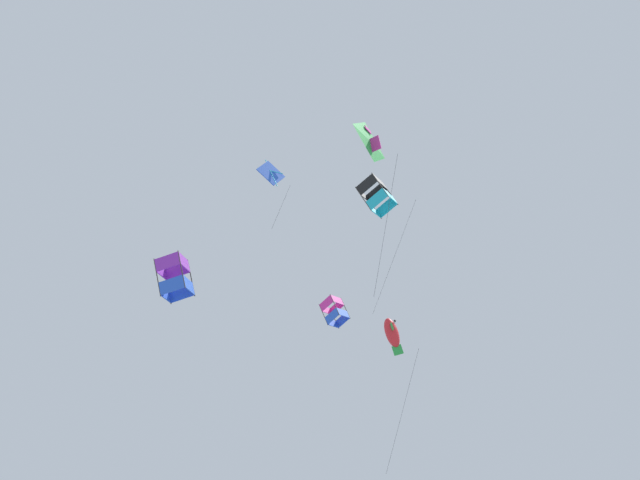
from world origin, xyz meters
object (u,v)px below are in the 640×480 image
at_px(kite_fish_highest, 392,333).
at_px(kite_box_mid_left, 174,277).
at_px(kite_box_low_drifter, 335,311).
at_px(kite_box_far_centre, 377,196).
at_px(kite_diamond_near_left, 271,173).
at_px(kite_delta_near_right, 371,142).

bearing_deg(kite_fish_highest, kite_box_mid_left, -74.50).
height_order(kite_fish_highest, kite_box_low_drifter, kite_box_low_drifter).
distance_m(kite_box_mid_left, kite_box_far_centre, 12.66).
height_order(kite_fish_highest, kite_diamond_near_left, kite_diamond_near_left).
height_order(kite_box_low_drifter, kite_diamond_near_left, kite_diamond_near_left).
distance_m(kite_box_low_drifter, kite_box_far_centre, 8.21).
xyz_separation_m(kite_box_mid_left, kite_box_low_drifter, (5.51, 6.44, -1.78)).
bearing_deg(kite_box_far_centre, kite_box_mid_left, -48.33).
height_order(kite_fish_highest, kite_box_mid_left, kite_box_mid_left).
xyz_separation_m(kite_box_mid_left, kite_box_far_centre, (5.96, 9.53, 5.82)).
bearing_deg(kite_delta_near_right, kite_box_far_centre, -157.68).
relative_size(kite_delta_near_right, kite_box_low_drifter, 5.32).
bearing_deg(kite_fish_highest, kite_box_far_centre, -26.50).
bearing_deg(kite_delta_near_right, kite_fish_highest, -160.76).
bearing_deg(kite_box_far_centre, kite_delta_near_right, 24.67).
relative_size(kite_box_mid_left, kite_box_far_centre, 0.28).
bearing_deg(kite_box_mid_left, kite_delta_near_right, 68.57).
distance_m(kite_box_low_drifter, kite_diamond_near_left, 8.91).
bearing_deg(kite_diamond_near_left, kite_box_mid_left, -48.98).
relative_size(kite_fish_highest, kite_diamond_near_left, 1.74).
distance_m(kite_delta_near_right, kite_box_far_centre, 8.76).
distance_m(kite_fish_highest, kite_box_mid_left, 12.52).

